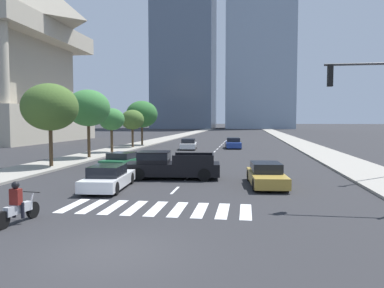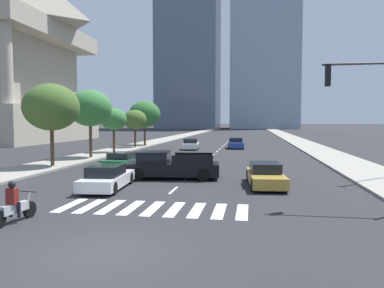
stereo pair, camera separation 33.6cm
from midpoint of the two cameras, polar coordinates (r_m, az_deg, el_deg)
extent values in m
plane|color=#28282B|center=(10.71, -13.26, -15.93)|extent=(800.00, 800.00, 0.00)
cube|color=gray|center=(40.32, 19.74, -1.56)|extent=(4.00, 260.00, 0.15)
cube|color=gray|center=(42.45, -13.08, -1.19)|extent=(4.00, 260.00, 0.15)
cube|color=silver|center=(16.61, -18.42, -8.95)|extent=(0.45, 2.58, 0.01)
cube|color=silver|center=(16.23, -15.54, -9.19)|extent=(0.45, 2.58, 0.01)
cube|color=silver|center=(15.90, -12.53, -9.42)|extent=(0.45, 2.58, 0.01)
cube|color=silver|center=(15.60, -9.40, -9.62)|extent=(0.45, 2.58, 0.01)
cube|color=silver|center=(15.36, -6.15, -9.81)|extent=(0.45, 2.58, 0.01)
cube|color=silver|center=(15.16, -2.81, -9.97)|extent=(0.45, 2.58, 0.01)
cube|color=silver|center=(15.02, 0.61, -10.10)|extent=(0.45, 2.58, 0.01)
cube|color=silver|center=(14.93, 4.09, -10.19)|extent=(0.45, 2.58, 0.01)
cube|color=silver|center=(14.89, 7.61, -10.25)|extent=(0.45, 2.58, 0.01)
cube|color=silver|center=(19.17, -3.14, -7.10)|extent=(0.14, 2.00, 0.01)
cube|color=silver|center=(23.05, -1.15, -5.27)|extent=(0.14, 2.00, 0.01)
cube|color=silver|center=(26.96, 0.26, -3.97)|extent=(0.14, 2.00, 0.01)
cube|color=silver|center=(30.90, 1.31, -3.00)|extent=(0.14, 2.00, 0.01)
cube|color=silver|center=(34.84, 2.12, -2.25)|extent=(0.14, 2.00, 0.01)
cube|color=silver|center=(38.81, 2.76, -1.65)|extent=(0.14, 2.00, 0.01)
cube|color=silver|center=(42.77, 3.28, -1.16)|extent=(0.14, 2.00, 0.01)
cube|color=silver|center=(46.75, 3.72, -0.76)|extent=(0.14, 2.00, 0.01)
cube|color=silver|center=(50.72, 4.09, -0.42)|extent=(0.14, 2.00, 0.01)
cube|color=silver|center=(54.70, 4.40, -0.12)|extent=(0.14, 2.00, 0.01)
cube|color=silver|center=(58.69, 4.67, 0.13)|extent=(0.14, 2.00, 0.01)
cube|color=silver|center=(62.67, 4.91, 0.35)|extent=(0.14, 2.00, 0.01)
cube|color=silver|center=(66.66, 5.11, 0.54)|extent=(0.14, 2.00, 0.01)
cylinder|color=black|center=(15.04, -23.84, -9.23)|extent=(0.19, 0.61, 0.60)
cylinder|color=black|center=(13.95, -27.75, -10.34)|extent=(0.19, 0.61, 0.60)
cube|color=#B7BABF|center=(14.44, -25.74, -8.92)|extent=(0.36, 1.21, 0.32)
cylinder|color=#B2B2B7|center=(14.90, -24.11, -8.18)|extent=(0.10, 0.32, 0.67)
cylinder|color=black|center=(14.87, -24.02, -6.75)|extent=(0.70, 0.12, 0.04)
cube|color=maroon|center=(14.28, -26.05, -7.29)|extent=(0.39, 0.28, 0.55)
sphere|color=black|center=(14.21, -26.10, -5.68)|extent=(0.26, 0.26, 0.26)
cylinder|color=black|center=(14.56, -26.28, -9.03)|extent=(0.13, 0.13, 0.55)
cylinder|color=black|center=(14.33, -25.18, -9.20)|extent=(0.13, 0.13, 0.55)
cube|color=black|center=(22.92, -3.39, -3.83)|extent=(5.91, 2.65, 0.75)
cube|color=black|center=(22.99, -6.24, -2.01)|extent=(2.01, 2.10, 0.70)
cube|color=black|center=(22.98, -6.24, -1.80)|extent=(2.04, 2.14, 0.39)
cube|color=black|center=(21.75, -0.37, -2.51)|extent=(2.40, 0.32, 0.55)
cube|color=black|center=(23.75, -0.11, -1.99)|extent=(2.40, 0.32, 0.55)
cube|color=black|center=(22.72, 2.80, -2.25)|extent=(0.28, 2.01, 0.55)
cylinder|color=black|center=(22.32, -8.64, -4.63)|extent=(0.78, 0.33, 0.76)
cylinder|color=black|center=(24.16, -7.76, -3.99)|extent=(0.78, 0.33, 0.76)
cylinder|color=black|center=(21.89, 1.44, -4.75)|extent=(0.78, 0.33, 0.76)
cylinder|color=black|center=(23.76, 1.54, -4.09)|extent=(0.78, 0.33, 0.76)
cube|color=navy|center=(47.81, 6.15, -0.09)|extent=(2.23, 4.54, 0.66)
cube|color=black|center=(48.00, 6.14, 0.64)|extent=(1.80, 2.11, 0.54)
cylinder|color=black|center=(46.39, 7.27, -0.42)|extent=(0.27, 0.66, 0.64)
cylinder|color=black|center=(46.30, 5.20, -0.41)|extent=(0.27, 0.66, 0.64)
cylinder|color=black|center=(49.36, 7.04, -0.18)|extent=(0.27, 0.66, 0.64)
cylinder|color=black|center=(49.28, 5.09, -0.17)|extent=(0.27, 0.66, 0.64)
cube|color=silver|center=(46.13, -0.74, -0.22)|extent=(2.26, 4.80, 0.62)
cube|color=black|center=(45.86, -0.76, 0.47)|extent=(1.81, 2.23, 0.51)
cylinder|color=black|center=(47.77, -1.61, -0.28)|extent=(0.28, 0.66, 0.64)
cylinder|color=black|center=(47.66, 0.39, -0.28)|extent=(0.28, 0.66, 0.64)
cylinder|color=black|center=(44.63, -1.94, -0.55)|extent=(0.28, 0.66, 0.64)
cylinder|color=black|center=(44.51, 0.20, -0.56)|extent=(0.28, 0.66, 0.64)
cube|color=#B28E38|center=(20.73, 10.90, -5.10)|extent=(2.15, 4.84, 0.57)
cube|color=black|center=(20.89, 10.83, -3.52)|extent=(1.72, 2.24, 0.52)
cylinder|color=black|center=(19.31, 13.85, -6.16)|extent=(0.27, 0.66, 0.64)
cylinder|color=black|center=(19.09, 9.13, -6.21)|extent=(0.27, 0.66, 0.64)
cylinder|color=black|center=(22.43, 12.38, -4.78)|extent=(0.27, 0.66, 0.64)
cylinder|color=black|center=(22.24, 8.33, -4.81)|extent=(0.27, 0.66, 0.64)
cube|color=silver|center=(19.97, -13.14, -5.47)|extent=(2.11, 4.75, 0.57)
cube|color=black|center=(19.68, -13.36, -3.99)|extent=(1.71, 2.20, 0.53)
cylinder|color=black|center=(21.72, -13.92, -5.08)|extent=(0.27, 0.65, 0.64)
cylinder|color=black|center=(21.28, -9.82, -5.21)|extent=(0.27, 0.65, 0.64)
cylinder|color=black|center=(18.79, -16.91, -6.49)|extent=(0.27, 0.65, 0.64)
cylinder|color=black|center=(18.28, -12.20, -6.69)|extent=(0.27, 0.65, 0.64)
cube|color=#1E6038|center=(28.13, -10.87, -2.79)|extent=(2.26, 4.43, 0.60)
cube|color=black|center=(27.89, -11.06, -1.75)|extent=(1.81, 2.07, 0.46)
cylinder|color=black|center=(29.81, -11.17, -2.70)|extent=(0.28, 0.66, 0.64)
cylinder|color=black|center=(29.14, -8.17, -2.81)|extent=(0.28, 0.66, 0.64)
cylinder|color=black|center=(27.23, -13.75, -3.33)|extent=(0.28, 0.66, 0.64)
cylinder|color=black|center=(26.49, -10.52, -3.48)|extent=(0.28, 0.66, 0.64)
cylinder|color=#333335|center=(17.22, 25.83, 11.02)|extent=(4.04, 0.10, 0.10)
cube|color=black|center=(16.73, 19.91, 9.84)|extent=(0.20, 0.28, 0.90)
sphere|color=red|center=(16.77, 19.93, 10.86)|extent=(0.18, 0.18, 0.18)
sphere|color=orange|center=(16.73, 19.91, 9.84)|extent=(0.18, 0.18, 0.18)
sphere|color=green|center=(16.70, 19.88, 8.82)|extent=(0.18, 0.18, 0.18)
cylinder|color=#4C3823|center=(29.87, -21.14, -0.53)|extent=(0.28, 0.28, 2.76)
ellipsoid|color=#426028|center=(29.82, -21.28, 5.31)|extent=(4.15, 4.15, 3.52)
cylinder|color=#4C3823|center=(35.91, -15.82, 0.41)|extent=(0.28, 0.28, 2.98)
ellipsoid|color=#387538|center=(35.87, -15.90, 5.34)|extent=(3.99, 3.99, 3.39)
cylinder|color=#4C3823|center=(41.41, -12.44, 0.49)|extent=(0.28, 0.28, 2.44)
ellipsoid|color=#387538|center=(41.35, -12.49, 3.74)|extent=(2.81, 2.81, 2.39)
cylinder|color=#4C3823|center=(48.47, -9.30, 0.91)|extent=(0.28, 0.28, 2.33)
ellipsoid|color=#426028|center=(48.41, -9.33, 3.71)|extent=(2.98, 2.98, 2.54)
cylinder|color=#4C3823|center=(52.65, -7.86, 1.26)|extent=(0.28, 0.28, 2.55)
ellipsoid|color=#2D662D|center=(52.62, -7.89, 4.56)|extent=(4.39, 4.39, 3.73)
cylinder|color=#B2A893|center=(57.17, -27.33, 11.00)|extent=(1.80, 1.80, 10.99)
cube|color=slate|center=(180.21, -1.15, 19.59)|extent=(27.06, 28.07, 106.29)
camera|label=1|loc=(0.17, -90.39, -0.02)|focal=34.73mm
camera|label=2|loc=(0.17, 89.61, 0.02)|focal=34.73mm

